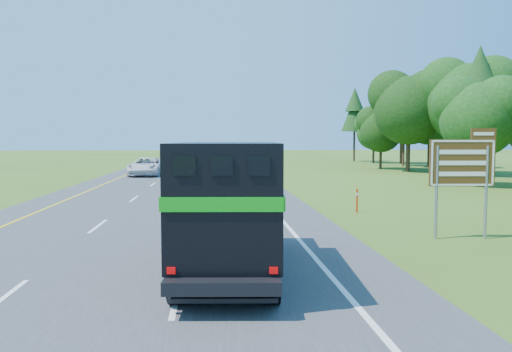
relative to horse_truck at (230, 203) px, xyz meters
The scene contains 9 objects.
ground 5.31m from the horse_truck, 127.67° to the right, with size 300.00×300.00×0.00m, color #395316.
road 46.18m from the horse_truck, 93.79° to the left, with size 15.00×260.00×0.04m, color #38383A.
lane_markings 46.18m from the horse_truck, 93.79° to the left, with size 11.15×260.00×0.01m.
tree_wall_right 34.97m from the horse_truck, 48.62° to the left, with size 16.00×100.00×12.00m, color black, non-canonical shape.
horse_truck is the anchor object (origin of this frame).
white_suv 35.05m from the horse_truck, 100.77° to the left, with size 2.81×6.10×1.70m, color silver.
far_car 95.20m from the horse_truck, 93.90° to the left, with size 1.93×4.81×1.64m, color silver.
exit_sign 8.88m from the horse_truck, 24.39° to the left, with size 2.23×0.25×3.78m.
delineator 11.81m from the horse_truck, 57.82° to the left, with size 0.09×0.05×1.12m.
Camera 1 is at (2.60, -8.62, 3.40)m, focal length 35.00 mm.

